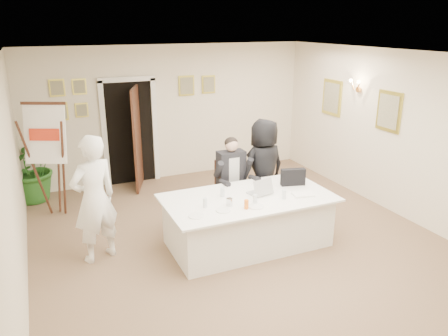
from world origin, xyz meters
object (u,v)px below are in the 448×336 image
potted_palm (33,167)px  laptop_bag (293,177)px  paper_stack (303,194)px  laptop (260,185)px  standing_man (94,199)px  standing_woman (264,168)px  oj_glass (246,204)px  conference_table (248,220)px  flip_chart (52,166)px  steel_jug (229,202)px  seated_man (232,179)px

potted_palm → laptop_bag: size_ratio=3.43×
potted_palm → paper_stack: potted_palm is taller
laptop → laptop_bag: bearing=-1.7°
standing_man → standing_woman: standing_man is taller
oj_glass → conference_table: bearing=59.8°
flip_chart → oj_glass: size_ratio=15.09×
conference_table → standing_woman: size_ratio=1.46×
potted_palm → oj_glass: size_ratio=10.09×
standing_woman → potted_palm: standing_woman is taller
conference_table → potted_palm: 4.30m
laptop → oj_glass: (-0.44, -0.44, -0.07)m
standing_man → paper_stack: standing_man is taller
laptop_bag → oj_glass: 1.21m
laptop → flip_chart: bearing=131.1°
oj_glass → standing_man: bearing=155.8°
paper_stack → steel_jug: (-1.16, 0.09, 0.04)m
laptop → steel_jug: laptop is taller
seated_man → potted_palm: bearing=154.3°
standing_man → potted_palm: (-0.76, 2.70, -0.25)m
laptop → conference_table: bearing=-175.2°
potted_palm → laptop: bearing=-45.2°
flip_chart → potted_palm: bearing=109.4°
paper_stack → seated_man: bearing=116.1°
standing_woman → flip_chart: bearing=-33.6°
standing_woman → laptop: size_ratio=4.77×
paper_stack → oj_glass: size_ratio=2.26×
standing_man → flip_chart: bearing=-97.9°
standing_man → steel_jug: 1.86m
conference_table → laptop: laptop is taller
seated_man → standing_man: (-2.30, -0.46, 0.19)m
conference_table → standing_woman: 1.23m
laptop_bag → paper_stack: bearing=-87.5°
laptop_bag → oj_glass: (-1.08, -0.53, -0.07)m
seated_man → standing_man: 2.35m
seated_man → standing_woman: 0.58m
standing_man → laptop_bag: 3.00m
flip_chart → laptop_bag: (3.43, -2.13, 0.00)m
laptop_bag → steel_jug: (-1.25, -0.34, -0.08)m
conference_table → potted_palm: size_ratio=1.90×
paper_stack → standing_man: bearing=165.3°
standing_woman → paper_stack: size_ratio=5.79×
conference_table → potted_palm: potted_palm is taller
flip_chart → steel_jug: 3.30m
seated_man → oj_glass: size_ratio=11.13×
laptop → steel_jug: bearing=-168.0°
laptop → standing_woman: bearing=47.3°
flip_chart → paper_stack: 4.21m
laptop_bag → paper_stack: 0.46m
flip_chart → paper_stack: size_ratio=6.66×
paper_stack → flip_chart: bearing=142.5°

